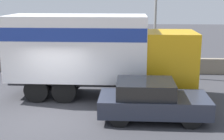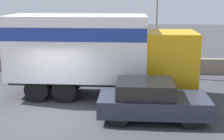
# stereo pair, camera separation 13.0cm
# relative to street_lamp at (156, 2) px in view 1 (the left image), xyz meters

# --- Properties ---
(ground_plane) EXTENTS (80.00, 80.00, 0.00)m
(ground_plane) POSITION_rel_street_lamp_xyz_m (-4.36, -6.64, -4.12)
(ground_plane) COLOR #38383D
(stone_wall_backdrop) EXTENTS (60.00, 0.35, 0.90)m
(stone_wall_backdrop) POSITION_rel_street_lamp_xyz_m (-4.36, 0.77, -3.67)
(stone_wall_backdrop) COLOR gray
(stone_wall_backdrop) RESTS_ON ground_plane
(street_lamp) EXTENTS (0.56, 0.28, 7.14)m
(street_lamp) POSITION_rel_street_lamp_xyz_m (0.00, 0.00, 0.00)
(street_lamp) COLOR gray
(street_lamp) RESTS_ON ground_plane
(box_truck) EXTENTS (8.15, 2.44, 3.64)m
(box_truck) POSITION_rel_street_lamp_xyz_m (-2.89, -3.79, -1.98)
(box_truck) COLOR gold
(box_truck) RESTS_ON ground_plane
(car_hatchback) EXTENTS (3.98, 1.82, 1.46)m
(car_hatchback) POSITION_rel_street_lamp_xyz_m (-0.55, -6.36, -3.39)
(car_hatchback) COLOR #282D3D
(car_hatchback) RESTS_ON ground_plane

